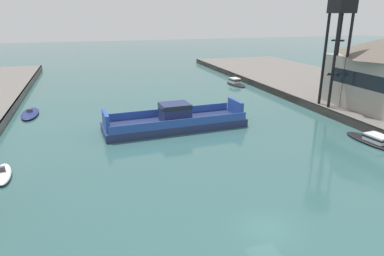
# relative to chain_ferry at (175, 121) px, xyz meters

# --- Properties ---
(ground_plane) EXTENTS (400.00, 400.00, 0.00)m
(ground_plane) POSITION_rel_chain_ferry_xyz_m (0.53, -25.52, -1.11)
(ground_plane) COLOR #335B5B
(chain_ferry) EXTENTS (20.51, 7.15, 3.65)m
(chain_ferry) POSITION_rel_chain_ferry_xyz_m (0.00, 0.00, 0.00)
(chain_ferry) COLOR navy
(chain_ferry) RESTS_ON ground
(moored_boat_near_left) EXTENTS (2.28, 5.54, 1.08)m
(moored_boat_near_left) POSITION_rel_chain_ferry_xyz_m (-20.49, -9.68, -0.80)
(moored_boat_near_left) COLOR white
(moored_boat_near_left) RESTS_ON ground
(moored_boat_near_right) EXTENTS (3.17, 7.42, 1.54)m
(moored_boat_near_right) POSITION_rel_chain_ferry_xyz_m (21.47, 26.48, -0.52)
(moored_boat_near_right) COLOR black
(moored_boat_near_right) RESTS_ON ground
(moored_boat_mid_left) EXTENTS (3.38, 8.21, 1.26)m
(moored_boat_mid_left) POSITION_rel_chain_ferry_xyz_m (22.48, -13.53, -0.64)
(moored_boat_mid_left) COLOR black
(moored_boat_mid_left) RESTS_ON ground
(moored_boat_mid_right) EXTENTS (2.55, 7.67, 1.03)m
(moored_boat_mid_right) POSITION_rel_chain_ferry_xyz_m (-20.73, 13.55, -0.83)
(moored_boat_mid_right) COLOR navy
(moored_boat_mid_right) RESTS_ON ground
(crane_tower) EXTENTS (3.09, 3.09, 17.23)m
(crane_tower) POSITION_rel_chain_ferry_xyz_m (26.60, 0.39, 13.42)
(crane_tower) COLOR black
(crane_tower) RESTS_ON quay_right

